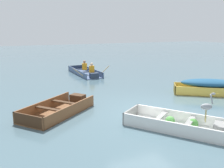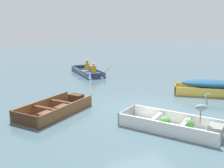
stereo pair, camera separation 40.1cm
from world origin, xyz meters
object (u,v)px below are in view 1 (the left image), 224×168
object	(u,v)px
skiff_yellow_mid_moored	(211,85)
skiff_wooden_brown_near_moored	(60,109)
dinghy_white_foreground	(180,125)
rowboat_slate_blue_with_crew	(86,72)
heron_on_dinghy	(207,106)

from	to	relation	value
skiff_yellow_mid_moored	skiff_wooden_brown_near_moored	bearing A→B (deg)	176.68
dinghy_white_foreground	rowboat_slate_blue_with_crew	xyz separation A→B (m)	(0.48, 9.65, 0.04)
rowboat_slate_blue_with_crew	heron_on_dinghy	distance (m)	10.30
dinghy_white_foreground	heron_on_dinghy	size ratio (longest dim) A/B	3.60
heron_on_dinghy	dinghy_white_foreground	bearing A→B (deg)	120.66
dinghy_white_foreground	skiff_wooden_brown_near_moored	distance (m)	4.11
skiff_wooden_brown_near_moored	heron_on_dinghy	bearing A→B (deg)	-48.55
dinghy_white_foreground	heron_on_dinghy	bearing A→B (deg)	-59.34
skiff_wooden_brown_near_moored	rowboat_slate_blue_with_crew	bearing A→B (deg)	63.67
skiff_wooden_brown_near_moored	heron_on_dinghy	xyz separation A→B (m)	(3.19, -3.61, 0.71)
skiff_yellow_mid_moored	dinghy_white_foreground	bearing A→B (deg)	-146.88
dinghy_white_foreground	skiff_yellow_mid_moored	size ratio (longest dim) A/B	0.96
dinghy_white_foreground	skiff_yellow_mid_moored	xyz separation A→B (m)	(3.97, 2.59, 0.27)
skiff_yellow_mid_moored	rowboat_slate_blue_with_crew	world-z (taller)	rowboat_slate_blue_with_crew
dinghy_white_foreground	heron_on_dinghy	world-z (taller)	heron_on_dinghy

